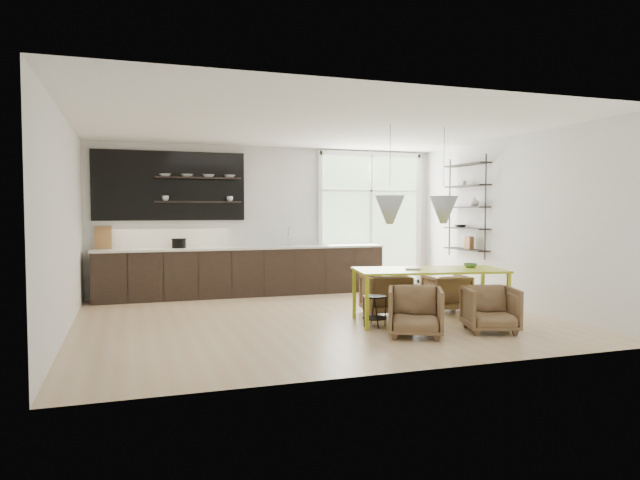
{
  "coord_description": "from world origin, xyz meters",
  "views": [
    {
      "loc": [
        -2.7,
        -8.13,
        1.64
      ],
      "look_at": [
        0.23,
        0.6,
        1.16
      ],
      "focal_mm": 32.0,
      "sensor_mm": 36.0,
      "label": 1
    }
  ],
  "objects_px": {
    "armchair_front_left": "(415,312)",
    "wire_stool": "(375,307)",
    "armchair_back_right": "(446,293)",
    "armchair_back_left": "(385,294)",
    "dining_table": "(429,273)",
    "armchair_front_right": "(490,309)"
  },
  "relations": [
    {
      "from": "armchair_front_left",
      "to": "wire_stool",
      "type": "height_order",
      "value": "armchair_front_left"
    },
    {
      "from": "armchair_back_right",
      "to": "armchair_front_left",
      "type": "xyz_separation_m",
      "value": [
        -1.38,
        -1.53,
        0.02
      ]
    },
    {
      "from": "armchair_back_right",
      "to": "armchair_front_left",
      "type": "height_order",
      "value": "armchair_front_left"
    },
    {
      "from": "armchair_back_left",
      "to": "armchair_front_left",
      "type": "xyz_separation_m",
      "value": [
        -0.29,
        -1.54,
        0.0
      ]
    },
    {
      "from": "dining_table",
      "to": "wire_stool",
      "type": "height_order",
      "value": "dining_table"
    },
    {
      "from": "armchair_front_left",
      "to": "wire_stool",
      "type": "distance_m",
      "value": 0.78
    },
    {
      "from": "armchair_front_left",
      "to": "dining_table",
      "type": "bearing_deg",
      "value": 76.92
    },
    {
      "from": "armchair_front_right",
      "to": "armchair_back_left",
      "type": "bearing_deg",
      "value": 133.83
    },
    {
      "from": "armchair_front_left",
      "to": "wire_stool",
      "type": "bearing_deg",
      "value": 134.74
    },
    {
      "from": "armchair_front_left",
      "to": "wire_stool",
      "type": "relative_size",
      "value": 1.62
    },
    {
      "from": "wire_stool",
      "to": "armchair_front_left",
      "type": "bearing_deg",
      "value": -71.48
    },
    {
      "from": "dining_table",
      "to": "armchair_front_right",
      "type": "relative_size",
      "value": 3.37
    },
    {
      "from": "armchair_back_left",
      "to": "armchair_front_left",
      "type": "distance_m",
      "value": 1.56
    },
    {
      "from": "armchair_back_left",
      "to": "armchair_front_right",
      "type": "bearing_deg",
      "value": 123.96
    },
    {
      "from": "armchair_front_right",
      "to": "armchair_back_right",
      "type": "bearing_deg",
      "value": 97.46
    },
    {
      "from": "armchair_front_right",
      "to": "wire_stool",
      "type": "xyz_separation_m",
      "value": [
        -1.33,
        0.83,
        -0.03
      ]
    },
    {
      "from": "dining_table",
      "to": "armchair_front_right",
      "type": "xyz_separation_m",
      "value": [
        0.45,
        -0.86,
        -0.42
      ]
    },
    {
      "from": "dining_table",
      "to": "armchair_front_left",
      "type": "height_order",
      "value": "dining_table"
    },
    {
      "from": "dining_table",
      "to": "armchair_back_left",
      "type": "distance_m",
      "value": 0.93
    },
    {
      "from": "dining_table",
      "to": "armchair_back_left",
      "type": "height_order",
      "value": "dining_table"
    },
    {
      "from": "armchair_back_right",
      "to": "armchair_front_right",
      "type": "distance_m",
      "value": 1.64
    },
    {
      "from": "dining_table",
      "to": "armchair_front_left",
      "type": "relative_size",
      "value": 3.23
    }
  ]
}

